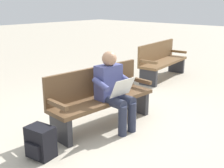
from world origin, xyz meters
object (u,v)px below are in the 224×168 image
backpack (40,142)px  person_seated (114,89)px  bench_near (101,97)px  bench_far (161,60)px

backpack → person_seated: bearing=176.1°
bench_near → bench_far: same height
bench_near → bench_far: 3.18m
bench_near → backpack: (1.22, 0.15, -0.26)m
person_seated → bench_far: (-3.02, -1.11, -0.17)m
backpack → bench_far: size_ratio=0.22×
bench_near → backpack: size_ratio=4.55×
bench_near → backpack: bearing=10.4°
backpack → bench_far: bench_far is taller
bench_near → bench_far: (-3.06, -0.88, 0.00)m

